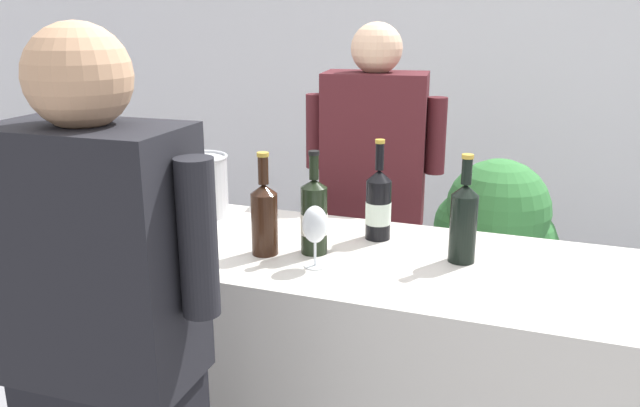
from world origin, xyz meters
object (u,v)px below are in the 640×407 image
wine_bottle_5 (151,201)px  wine_glass (315,227)px  wine_bottle_4 (378,205)px  wine_bottle_1 (314,216)px  wine_bottle_3 (123,207)px  wine_bottle_0 (264,216)px  ice_bucket (201,185)px  person_server (372,233)px  potted_shrub (496,236)px  wine_bottle_2 (464,220)px

wine_bottle_5 → wine_glass: bearing=-7.4°
wine_bottle_4 → wine_bottle_5: wine_bottle_5 is taller
wine_bottle_1 → wine_bottle_3: (-0.62, -0.11, -0.00)m
wine_bottle_5 → wine_glass: wine_bottle_5 is taller
wine_bottle_0 → ice_bucket: (-0.39, 0.28, -0.01)m
wine_bottle_5 → ice_bucket: bearing=80.4°
wine_bottle_5 → wine_glass: size_ratio=1.80×
ice_bucket → person_server: size_ratio=0.13×
ice_bucket → wine_bottle_3: bearing=-104.9°
wine_bottle_4 → wine_glass: 0.32m
wine_bottle_0 → person_server: 0.88m
person_server → wine_bottle_3: bearing=-124.4°
wine_bottle_3 → potted_shrub: size_ratio=0.29×
wine_bottle_5 → wine_bottle_3: bearing=-119.1°
wine_bottle_1 → wine_glass: (0.04, -0.11, 0.01)m
wine_bottle_0 → wine_bottle_2: bearing=14.0°
wine_bottle_4 → ice_bucket: (-0.68, 0.03, -0.00)m
wine_bottle_4 → wine_bottle_2: bearing=-21.3°
wine_bottle_2 → wine_glass: size_ratio=1.76×
wine_glass → person_server: bearing=94.2°
wine_glass → potted_shrub: (0.41, 1.37, -0.43)m
wine_bottle_0 → wine_glass: (0.18, -0.05, 0.00)m
ice_bucket → potted_shrub: size_ratio=0.21×
wine_bottle_3 → wine_glass: 0.66m
wine_bottle_4 → potted_shrub: wine_bottle_4 is taller
wine_bottle_0 → potted_shrub: wine_bottle_0 is taller
wine_bottle_1 → wine_bottle_3: wine_bottle_1 is taller
wine_bottle_5 → person_server: (0.55, 0.78, -0.30)m
wine_glass → wine_bottle_5: bearing=172.6°
wine_bottle_0 → wine_bottle_2: (0.58, 0.14, 0.01)m
potted_shrub → ice_bucket: bearing=-133.4°
wine_bottle_1 → wine_glass: bearing=-68.0°
wine_bottle_4 → ice_bucket: 0.68m
wine_bottle_0 → wine_bottle_5: (-0.43, 0.03, -0.00)m
wine_bottle_1 → wine_bottle_5: wine_bottle_5 is taller
wine_bottle_0 → wine_bottle_3: wine_bottle_0 is taller
wine_bottle_3 → person_server: bearing=55.6°
wine_bottle_4 → wine_bottle_5: size_ratio=0.99×
wine_bottle_5 → person_server: bearing=55.0°
wine_bottle_4 → ice_bucket: size_ratio=1.47×
wine_bottle_0 → wine_bottle_4: (0.29, 0.26, -0.01)m
wine_glass → person_server: size_ratio=0.11×
potted_shrub → wine_bottle_2: bearing=-90.7°
wine_bottle_1 → person_server: (-0.02, 0.76, -0.30)m
wine_bottle_3 → wine_glass: bearing=0.3°
wine_bottle_0 → wine_bottle_4: wine_bottle_4 is taller
wine_bottle_1 → wine_bottle_2: size_ratio=0.98×
wine_bottle_1 → potted_shrub: size_ratio=0.29×
person_server → potted_shrub: person_server is taller
wine_bottle_0 → wine_bottle_5: wine_bottle_5 is taller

